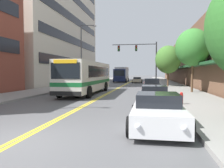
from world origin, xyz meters
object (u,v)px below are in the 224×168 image
car_silver_parked_left_mid (99,81)px  box_truck (121,74)px  street_tree_right_far (168,60)px  street_lamp_left_far (83,51)px  car_black_parked_right_end (152,86)px  fire_hydrant (181,98)px  car_dark_grey_parked_right_mid (154,95)px  street_tree_right_mid (193,47)px  traffic_signal_mast (141,54)px  city_bus (87,76)px  car_white_parked_right_foreground (158,112)px  car_red_parked_right_far (151,84)px  car_champagne_moving_lead (137,80)px

car_silver_parked_left_mid → box_truck: 11.76m
street_tree_right_far → street_lamp_left_far: bearing=-169.9°
car_black_parked_right_end → street_lamp_left_far: (-9.36, 5.86, 4.46)m
car_silver_parked_left_mid → fire_hydrant: car_silver_parked_left_mid is taller
car_dark_grey_parked_right_mid → street_tree_right_mid: (3.86, 7.59, 3.97)m
box_truck → traffic_signal_mast: traffic_signal_mast is taller
city_bus → car_silver_parked_left_mid: bearing=98.5°
city_bus → traffic_signal_mast: 15.37m
city_bus → car_black_parked_right_end: city_bus is taller
traffic_signal_mast → street_tree_right_far: size_ratio=1.25×
traffic_signal_mast → street_tree_right_mid: size_ratio=1.15×
car_white_parked_right_foreground → street_tree_right_far: bearing=84.2°
car_white_parked_right_foreground → car_red_parked_right_far: (-0.01, 21.95, -0.06)m
car_black_parked_right_end → traffic_signal_mast: 12.42m
car_dark_grey_parked_right_mid → traffic_signal_mast: (-1.53, 20.41, 4.41)m
car_champagne_moving_lead → city_bus: bearing=-99.2°
car_black_parked_right_end → car_dark_grey_parked_right_mid: bearing=-89.9°
car_red_parked_right_far → traffic_signal_mast: traffic_signal_mast is taller
car_black_parked_right_end → car_champagne_moving_lead: car_black_parked_right_end is taller
city_bus → fire_hydrant: 10.92m
car_white_parked_right_foreground → fire_hydrant: size_ratio=5.66×
city_bus → car_dark_grey_parked_right_mid: 8.98m
car_black_parked_right_end → fire_hydrant: 10.14m
car_red_parked_right_far → car_silver_parked_left_mid: bearing=143.1°
traffic_signal_mast → street_lamp_left_far: size_ratio=0.82×
car_silver_parked_left_mid → street_lamp_left_far: street_lamp_left_far is taller
city_bus → car_black_parked_right_end: size_ratio=2.43×
city_bus → traffic_signal_mast: (4.86, 14.22, 3.22)m
fire_hydrant → car_white_parked_right_foreground: bearing=-106.6°
car_black_parked_right_end → box_truck: 25.14m
car_white_parked_right_foreground → fire_hydrant: (1.65, 5.53, -0.09)m
car_white_parked_right_foreground → car_black_parked_right_end: car_black_parked_right_end is taller
city_bus → car_red_parked_right_far: city_bus is taller
car_dark_grey_parked_right_mid → car_white_parked_right_foreground: bearing=-90.5°
car_dark_grey_parked_right_mid → car_red_parked_right_far: 15.27m
city_bus → car_champagne_moving_lead: size_ratio=2.54×
car_white_parked_right_foreground → street_tree_right_mid: 15.30m
car_dark_grey_parked_right_mid → car_champagne_moving_lead: (-2.58, 29.87, 0.01)m
car_black_parked_right_end → city_bus: bearing=-157.4°
street_lamp_left_far → city_bus: bearing=-70.8°
car_dark_grey_parked_right_mid → street_lamp_left_far: 18.03m
city_bus → car_red_parked_right_far: 11.12m
car_white_parked_right_foreground → car_silver_parked_left_mid: bearing=106.9°
car_champagne_moving_lead → fire_hydrant: bearing=-82.3°
car_white_parked_right_foreground → street_lamp_left_far: size_ratio=0.47×
car_silver_parked_left_mid → traffic_signal_mast: size_ratio=0.67×
car_red_parked_right_far → fire_hydrant: 16.50m
car_dark_grey_parked_right_mid → city_bus: bearing=135.9°
car_red_parked_right_far → car_champagne_moving_lead: size_ratio=1.07×
car_dark_grey_parked_right_mid → box_truck: 33.79m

